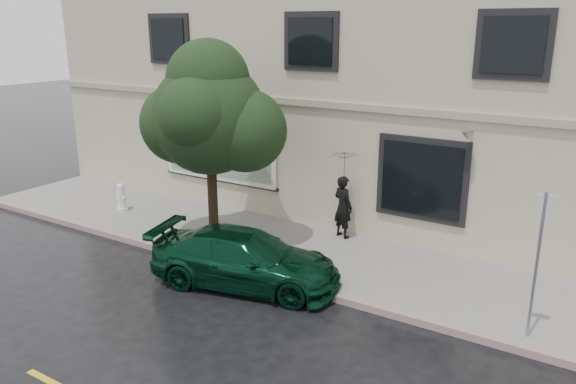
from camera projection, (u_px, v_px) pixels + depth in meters
The scene contains 12 objects.
ground at pixel (193, 298), 12.03m from camera, with size 90.00×90.00×0.00m, color black.
sidewalk at pixel (276, 246), 14.64m from camera, with size 20.00×3.50×0.15m, color gray.
curb at pixel (235, 270), 13.22m from camera, with size 20.00×0.18×0.16m, color gray.
road_marking at pixel (50, 381), 9.19m from camera, with size 19.00×0.12×0.01m, color gold.
building at pixel (372, 92), 18.32m from camera, with size 20.00×8.12×7.00m.
billboard at pixel (218, 147), 17.06m from camera, with size 4.30×0.16×2.20m.
car at pixel (245, 259), 12.46m from camera, with size 1.89×4.28×1.25m, color #08311E.
pedestrian at pixel (343, 207), 14.84m from camera, with size 0.62×0.40×1.69m, color black.
umbrella at pixel (344, 163), 14.50m from camera, with size 0.91×0.91×0.67m, color black.
street_tree at pixel (210, 118), 13.74m from camera, with size 2.83×2.83×4.70m.
fire_hydrant at pixel (121, 197), 17.09m from camera, with size 0.35×0.33×0.86m.
sign_pole at pixel (538, 253), 9.78m from camera, with size 0.34×0.06×2.75m.
Camera 1 is at (7.52, -8.12, 5.61)m, focal length 35.00 mm.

